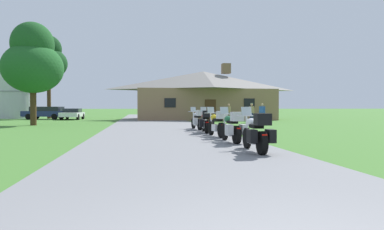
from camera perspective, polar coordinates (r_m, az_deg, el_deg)
The scene contains 16 objects.
ground_plane at distance 22.46m, azimuth -5.74°, elevation -2.12°, with size 500.00×500.00×0.00m, color #42752D.
asphalt_driveway at distance 20.46m, azimuth -5.47°, elevation -2.37°, with size 6.40×80.00×0.06m, color slate.
motorcycle_white_nearest_to_camera at distance 9.83m, azimuth 10.77°, elevation -3.01°, with size 0.73×2.08×1.30m.
motorcycle_green_second_in_row at distance 12.44m, azimuth 6.80°, elevation -2.09°, with size 0.77×2.08×1.30m.
motorcycle_yellow_third_in_row at distance 14.86m, azimuth 4.23°, elevation -1.49°, with size 0.69×2.08×1.30m.
motorcycle_red_fourth_in_row at distance 17.08m, azimuth 2.30°, elevation -1.15°, with size 0.81×2.08×1.30m.
motorcycle_silver_farthest_in_row at distance 19.46m, azimuth 0.97°, elevation -0.85°, with size 0.85×2.08×1.30m.
stone_lodge at distance 37.18m, azimuth 1.91°, elevation 3.41°, with size 15.01×8.09×6.14m.
bystander_tan_shirt_near_lodge at distance 32.10m, azimuth 6.17°, elevation 0.58°, with size 0.31×0.53×1.67m.
bystander_tan_shirt_beside_signpost at distance 29.17m, azimuth 9.97°, elevation 0.53°, with size 0.36×0.50×1.69m.
bystander_blue_shirt_by_tree at distance 29.19m, azimuth 11.68°, elevation 0.49°, with size 0.41×0.42×1.67m.
tree_left_far at distance 43.69m, azimuth -22.92°, elevation 8.59°, with size 4.22×4.22×9.76m.
tree_left_near at distance 27.89m, azimuth -25.15°, elevation 8.19°, with size 4.34×4.34×7.60m.
metal_silo_distant at distance 46.34m, azimuth -27.42°, elevation 4.12°, with size 4.51×4.51×7.44m.
parked_navy_suv_far_left at distance 40.57m, azimuth -23.32°, elevation 0.42°, with size 4.87×2.71×1.40m.
parked_white_sedan_far_left at distance 39.02m, azimuth -19.42°, elevation 0.22°, with size 2.02×4.26×1.20m.
Camera 1 is at (-1.11, -2.39, 1.35)m, focal length 31.79 mm.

